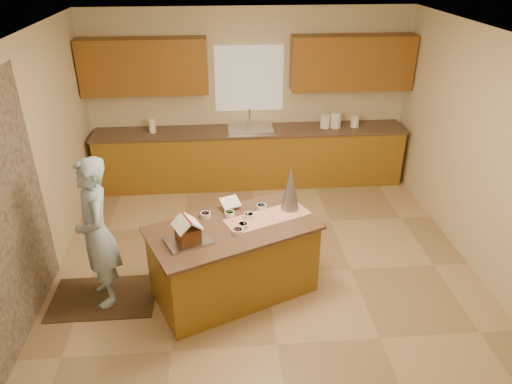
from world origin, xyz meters
TOP-DOWN VIEW (x-y plane):
  - floor at (0.00, 0.00)m, footprint 5.50×5.50m
  - ceiling at (0.00, 0.00)m, footprint 5.50×5.50m
  - wall_back at (0.00, 2.75)m, footprint 5.50×5.50m
  - wall_front at (0.00, -2.75)m, footprint 5.50×5.50m
  - wall_left at (-2.50, 0.00)m, footprint 5.50×5.50m
  - wall_right at (2.50, 0.00)m, footprint 5.50×5.50m
  - window_curtain at (0.00, 2.72)m, footprint 1.05×0.03m
  - back_counter_base at (0.00, 2.45)m, footprint 4.80×0.60m
  - back_counter_top at (0.00, 2.45)m, footprint 4.85×0.63m
  - upper_cabinet_left at (-1.55, 2.57)m, footprint 1.85×0.35m
  - upper_cabinet_right at (1.55, 2.57)m, footprint 1.85×0.35m
  - sink at (0.00, 2.45)m, footprint 0.70×0.45m
  - faucet at (0.00, 2.63)m, footprint 0.03×0.03m
  - island_base at (-0.38, -0.30)m, footprint 1.87×1.44m
  - island_top at (-0.38, -0.30)m, footprint 1.97×1.54m
  - table_runner at (0.00, -0.13)m, footprint 0.99×0.68m
  - baking_tray at (-0.84, -0.54)m, footprint 0.52×0.46m
  - cookbook at (-0.40, 0.09)m, footprint 0.25×0.23m
  - tinsel_tree at (0.27, 0.04)m, footprint 0.27×0.27m
  - rug at (-1.84, -0.29)m, footprint 1.13×0.74m
  - boy at (-1.79, -0.29)m, footprint 0.59×0.71m
  - canister_a at (1.17, 2.45)m, footprint 0.15×0.15m
  - canister_b at (1.34, 2.45)m, footprint 0.17×0.17m
  - canister_c at (1.65, 2.45)m, footprint 0.13×0.13m
  - paper_towel at (-1.51, 2.45)m, footprint 0.10×0.10m
  - gingerbread_house at (-0.84, -0.54)m, footprint 0.34×0.34m
  - candy_bowls at (-0.33, -0.16)m, footprint 0.73×0.60m

SIDE VIEW (x-z plane):
  - floor at x=0.00m, z-range 0.00..0.00m
  - rug at x=-1.84m, z-range 0.00..0.01m
  - island_base at x=-0.38m, z-range 0.00..0.82m
  - back_counter_base at x=0.00m, z-range 0.00..0.88m
  - island_top at x=-0.38m, z-range 0.82..0.86m
  - boy at x=-1.79m, z-range 0.01..1.68m
  - table_runner at x=0.00m, z-range 0.86..0.86m
  - baking_tray at x=-0.84m, z-range 0.86..0.88m
  - candy_bowls at x=-0.33m, z-range 0.86..0.91m
  - sink at x=0.00m, z-range 0.83..0.95m
  - back_counter_top at x=0.00m, z-range 0.88..0.92m
  - cookbook at x=-0.40m, z-range 0.90..0.99m
  - gingerbread_house at x=-0.84m, z-range 0.85..1.11m
  - canister_c at x=1.65m, z-range 0.92..1.11m
  - canister_a at x=1.17m, z-range 0.92..1.12m
  - paper_towel at x=-1.51m, z-range 0.92..1.14m
  - canister_b at x=1.34m, z-range 0.92..1.16m
  - faucet at x=0.00m, z-range 0.92..1.20m
  - tinsel_tree at x=0.27m, z-range 0.86..1.37m
  - wall_back at x=0.00m, z-range 1.35..1.35m
  - wall_front at x=0.00m, z-range 1.35..1.35m
  - wall_left at x=-2.50m, z-range 1.35..1.35m
  - wall_right at x=2.50m, z-range 1.35..1.35m
  - window_curtain at x=0.00m, z-range 1.15..2.15m
  - upper_cabinet_left at x=-1.55m, z-range 1.50..2.30m
  - upper_cabinet_right at x=1.55m, z-range 1.50..2.30m
  - ceiling at x=0.00m, z-range 2.70..2.70m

